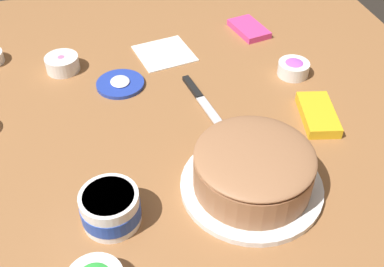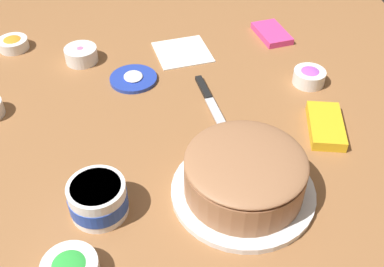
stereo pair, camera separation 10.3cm
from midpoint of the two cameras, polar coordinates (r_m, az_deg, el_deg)
name	(u,v)px [view 1 (the left image)]	position (r m, az deg, el deg)	size (l,w,h in m)	color
ground_plane	(165,125)	(1.11, -6.04, 0.93)	(1.54, 1.54, 0.00)	#936038
frosted_cake	(253,171)	(0.93, 4.34, -4.73)	(0.29, 0.29, 0.11)	white
frosting_tub	(110,208)	(0.90, -13.22, -8.98)	(0.11, 0.11, 0.07)	white
frosting_tub_lid	(120,84)	(1.25, -11.13, 5.92)	(0.13, 0.13, 0.02)	#233DAD
spreading_knife	(200,98)	(1.18, -1.51, 4.30)	(0.24, 0.06, 0.01)	silver
sprinkle_bowl_pink	(62,63)	(1.34, -17.77, 8.16)	(0.09, 0.09, 0.04)	white
sprinkle_bowl_rainbow	(293,68)	(1.28, 10.06, 7.84)	(0.08, 0.08, 0.04)	white
candy_box_lower	(249,29)	(1.47, 4.94, 12.58)	(0.13, 0.08, 0.02)	#E53D8E
candy_box_upper	(318,114)	(1.14, 12.69, 2.18)	(0.15, 0.08, 0.03)	yellow
paper_napkin	(164,53)	(1.36, -5.60, 9.70)	(0.15, 0.15, 0.01)	white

